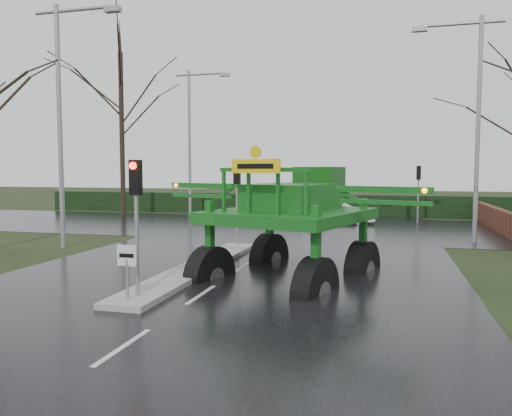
% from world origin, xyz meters
% --- Properties ---
extents(ground, '(140.00, 140.00, 0.00)m').
position_xyz_m(ground, '(0.00, 0.00, 0.00)').
color(ground, black).
rests_on(ground, ground).
extents(road_main, '(14.00, 80.00, 0.02)m').
position_xyz_m(road_main, '(0.00, 10.00, 0.00)').
color(road_main, black).
rests_on(road_main, ground).
extents(road_cross, '(80.00, 12.00, 0.02)m').
position_xyz_m(road_cross, '(0.00, 16.00, 0.01)').
color(road_cross, black).
rests_on(road_cross, ground).
extents(median_island, '(1.20, 10.00, 0.16)m').
position_xyz_m(median_island, '(-1.30, 3.00, 0.09)').
color(median_island, gray).
rests_on(median_island, ground).
extents(hedge_row, '(44.00, 0.90, 1.50)m').
position_xyz_m(hedge_row, '(0.00, 24.00, 0.75)').
color(hedge_row, black).
rests_on(hedge_row, ground).
extents(brick_wall, '(0.40, 20.00, 1.20)m').
position_xyz_m(brick_wall, '(10.50, 16.00, 0.60)').
color(brick_wall, '#592D1E').
rests_on(brick_wall, ground).
extents(keep_left_sign, '(0.50, 0.07, 1.35)m').
position_xyz_m(keep_left_sign, '(-1.30, -1.50, 1.06)').
color(keep_left_sign, gray).
rests_on(keep_left_sign, ground).
extents(traffic_signal_near, '(0.26, 0.33, 3.52)m').
position_xyz_m(traffic_signal_near, '(-1.30, -1.01, 2.59)').
color(traffic_signal_near, gray).
rests_on(traffic_signal_near, ground).
extents(traffic_signal_mid, '(0.26, 0.33, 3.52)m').
position_xyz_m(traffic_signal_mid, '(-1.30, 7.49, 2.59)').
color(traffic_signal_mid, gray).
rests_on(traffic_signal_mid, ground).
extents(traffic_signal_far, '(0.26, 0.33, 3.52)m').
position_xyz_m(traffic_signal_far, '(6.50, 20.01, 2.59)').
color(traffic_signal_far, gray).
rests_on(traffic_signal_far, ground).
extents(street_light_left_near, '(3.85, 0.30, 10.00)m').
position_xyz_m(street_light_left_near, '(-8.19, 6.00, 5.99)').
color(street_light_left_near, gray).
rests_on(street_light_left_near, ground).
extents(street_light_right, '(3.85, 0.30, 10.00)m').
position_xyz_m(street_light_right, '(8.19, 12.00, 5.99)').
color(street_light_right, gray).
rests_on(street_light_right, ground).
extents(street_light_left_far, '(3.85, 0.30, 10.00)m').
position_xyz_m(street_light_left_far, '(-8.19, 20.00, 5.99)').
color(street_light_left_far, gray).
rests_on(street_light_left_far, ground).
extents(tree_left_far, '(7.70, 7.70, 13.26)m').
position_xyz_m(tree_left_far, '(-12.50, 18.00, 7.15)').
color(tree_left_far, black).
rests_on(tree_left_far, ground).
extents(crop_sprayer, '(8.47, 6.46, 4.93)m').
position_xyz_m(crop_sprayer, '(-0.43, 2.26, 2.33)').
color(crop_sprayer, black).
rests_on(crop_sprayer, ground).
extents(white_sedan, '(4.50, 2.27, 1.42)m').
position_xyz_m(white_sedan, '(1.78, 18.29, 0.00)').
color(white_sedan, white).
rests_on(white_sedan, ground).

